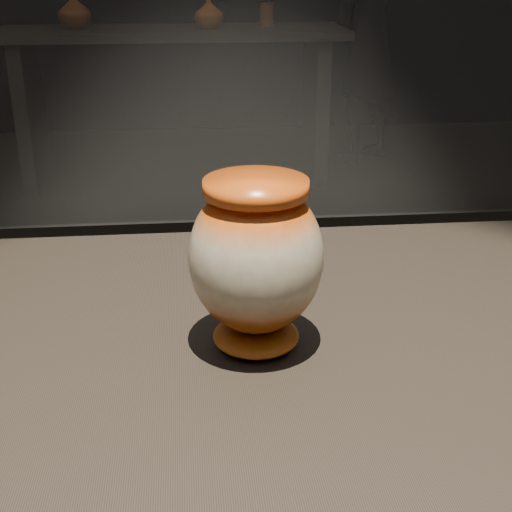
{
  "coord_description": "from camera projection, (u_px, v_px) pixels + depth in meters",
  "views": [
    {
      "loc": [
        0.05,
        -0.65,
        1.31
      ],
      "look_at": [
        0.12,
        0.04,
        1.01
      ],
      "focal_mm": 50.0,
      "sensor_mm": 36.0,
      "label": 1
    }
  ],
  "objects": [
    {
      "name": "visitor",
      "position": [
        368.0,
        41.0,
        4.56
      ],
      "size": [
        0.67,
        0.65,
        1.55
      ],
      "primitive_type": "imported",
      "rotation": [
        0.0,
        0.0,
        3.87
      ],
      "color": "black",
      "rests_on": "ground"
    },
    {
      "name": "main_vase",
      "position": [
        256.0,
        259.0,
        0.76
      ],
      "size": [
        0.16,
        0.16,
        0.19
      ],
      "rotation": [
        0.0,
        0.0,
        -0.12
      ],
      "color": "#80360B",
      "rests_on": "display_plinth"
    },
    {
      "name": "back_vase_mid",
      "position": [
        209.0,
        13.0,
        4.02
      ],
      "size": [
        0.19,
        0.19,
        0.17
      ],
      "primitive_type": "imported",
      "rotation": [
        0.0,
        0.0,
        4.55
      ],
      "color": "#80360B",
      "rests_on": "back_shelf"
    },
    {
      "name": "back_vase_right",
      "position": [
        266.0,
        15.0,
        4.16
      ],
      "size": [
        0.08,
        0.08,
        0.13
      ],
      "primitive_type": "cylinder",
      "color": "#9B3F16",
      "rests_on": "back_shelf"
    },
    {
      "name": "back_vase_left",
      "position": [
        74.0,
        11.0,
        4.01
      ],
      "size": [
        0.26,
        0.26,
        0.19
      ],
      "primitive_type": "imported",
      "rotation": [
        0.0,
        0.0,
        5.63
      ],
      "color": "#9B3F16",
      "rests_on": "back_shelf"
    },
    {
      "name": "back_shelf",
      "position": [
        174.0,
        75.0,
        4.18
      ],
      "size": [
        2.0,
        0.6,
        0.9
      ],
      "color": "black",
      "rests_on": "ground"
    }
  ]
}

